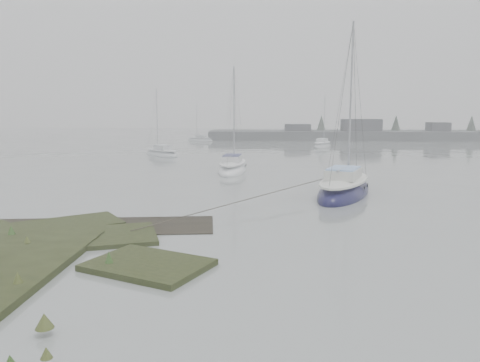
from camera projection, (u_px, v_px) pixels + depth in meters
name	position (u px, v px, depth m)	size (l,w,h in m)	color
ground	(218.00, 160.00, 44.40)	(160.00, 160.00, 0.00)	slate
far_shoreline	(403.00, 134.00, 74.70)	(60.00, 8.00, 4.15)	#4C4F51
sailboat_main	(344.00, 190.00, 26.21)	(5.04, 7.72, 10.38)	black
sailboat_white	(233.00, 168.00, 36.15)	(2.54, 6.33, 8.73)	white
sailboat_far_a	(162.00, 154.00, 48.44)	(4.94, 5.01, 7.47)	silver
sailboat_far_b	(322.00, 145.00, 60.08)	(3.54, 5.36, 7.21)	silver
sailboat_far_c	(200.00, 140.00, 71.14)	(4.53, 3.03, 6.10)	#B8BEC2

